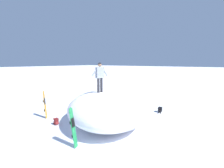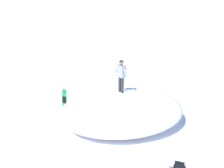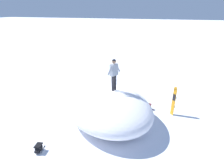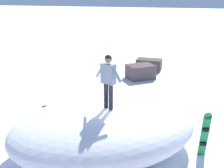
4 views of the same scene
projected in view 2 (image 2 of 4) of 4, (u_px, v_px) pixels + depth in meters
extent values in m
plane|color=white|center=(109.00, 128.00, 13.28)|extent=(240.00, 240.00, 0.00)
ellipsoid|color=white|center=(122.00, 111.00, 13.19)|extent=(7.59, 7.76, 1.76)
cylinder|color=black|center=(120.00, 84.00, 13.15)|extent=(0.14, 0.14, 0.83)
cylinder|color=black|center=(122.00, 85.00, 13.01)|extent=(0.14, 0.14, 0.83)
cube|color=#8C939E|center=(121.00, 71.00, 12.81)|extent=(0.36, 0.50, 0.61)
sphere|color=#936B4C|center=(121.00, 63.00, 12.65)|extent=(0.22, 0.22, 0.22)
cylinder|color=#8C939E|center=(117.00, 69.00, 13.02)|extent=(0.21, 0.40, 0.51)
cylinder|color=#8C939E|center=(125.00, 72.00, 12.56)|extent=(0.21, 0.40, 0.51)
sphere|color=black|center=(121.00, 62.00, 12.64)|extent=(0.21, 0.21, 0.21)
cube|color=#1E8C47|center=(65.00, 104.00, 14.12)|extent=(0.30, 0.32, 1.55)
cylinder|color=#1E8C47|center=(64.00, 91.00, 13.92)|extent=(0.14, 0.26, 0.26)
cube|color=black|center=(64.00, 100.00, 14.03)|extent=(0.13, 0.23, 0.37)
cube|color=black|center=(65.00, 99.00, 14.09)|extent=(0.15, 0.21, 0.12)
cube|color=black|center=(65.00, 109.00, 14.23)|extent=(0.15, 0.21, 0.12)
cube|color=orange|center=(122.00, 84.00, 16.84)|extent=(0.28, 0.29, 1.61)
cylinder|color=orange|center=(122.00, 72.00, 16.60)|extent=(0.21, 0.23, 0.27)
cube|color=black|center=(122.00, 80.00, 16.75)|extent=(0.18, 0.19, 0.39)
cube|color=black|center=(122.00, 80.00, 16.79)|extent=(0.18, 0.19, 0.11)
cube|color=black|center=(122.00, 88.00, 16.97)|extent=(0.18, 0.19, 0.11)
ellipsoid|color=black|center=(179.00, 167.00, 10.26)|extent=(0.38, 0.51, 0.35)
cube|color=black|center=(179.00, 164.00, 10.21)|extent=(0.32, 0.43, 0.06)
cylinder|color=black|center=(173.00, 167.00, 10.47)|extent=(0.10, 0.32, 0.04)
ellipsoid|color=maroon|center=(107.00, 100.00, 16.03)|extent=(0.40, 0.36, 0.35)
ellipsoid|color=maroon|center=(105.00, 102.00, 15.96)|extent=(0.15, 0.23, 0.17)
cube|color=maroon|center=(107.00, 98.00, 15.98)|extent=(0.33, 0.30, 0.06)
cylinder|color=maroon|center=(110.00, 102.00, 16.16)|extent=(0.23, 0.10, 0.04)
cylinder|color=maroon|center=(108.00, 101.00, 16.26)|extent=(0.23, 0.10, 0.04)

